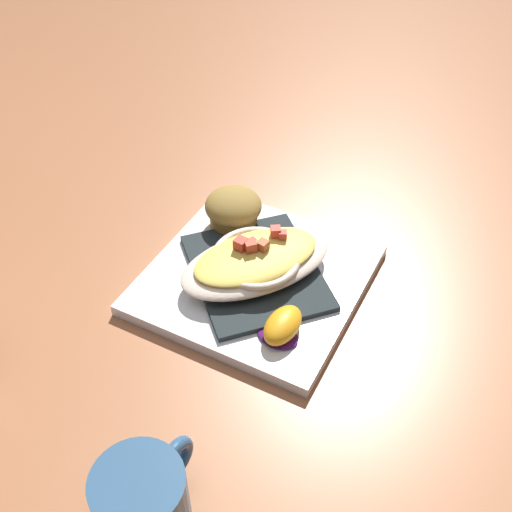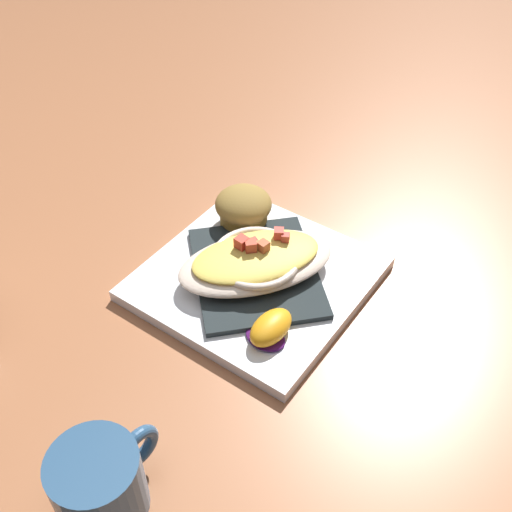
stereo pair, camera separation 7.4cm
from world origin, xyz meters
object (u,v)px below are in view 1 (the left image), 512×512
object	(u,v)px
gratin_dish	(256,260)
muffin	(233,209)
coffee_mug	(143,503)
square_plate	(256,278)
orange_garnish	(282,327)

from	to	relation	value
gratin_dish	muffin	bearing A→B (deg)	-54.53
gratin_dish	muffin	distance (m)	0.10
muffin	coffee_mug	world-z (taller)	coffee_mug
coffee_mug	muffin	bearing A→B (deg)	-81.78
square_plate	muffin	xyz separation A→B (m)	(0.06, -0.08, 0.03)
gratin_dish	orange_garnish	size ratio (longest dim) A/B	3.17
coffee_mug	gratin_dish	bearing A→B (deg)	-90.01
square_plate	orange_garnish	bearing A→B (deg)	124.84
orange_garnish	muffin	bearing A→B (deg)	-54.86
muffin	coffee_mug	xyz separation A→B (m)	(-0.06, 0.39, -0.01)
gratin_dish	square_plate	bearing A→B (deg)	106.65
gratin_dish	coffee_mug	distance (m)	0.31
square_plate	muffin	distance (m)	0.10
coffee_mug	square_plate	bearing A→B (deg)	-90.01
muffin	coffee_mug	bearing A→B (deg)	98.22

